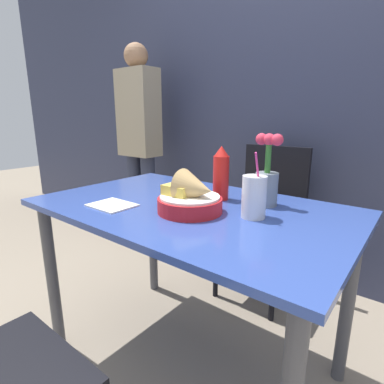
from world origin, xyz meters
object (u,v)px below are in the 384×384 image
object	(u,v)px
flower_vase	(267,178)
person_standing	(139,137)
ketchup_bottle	(221,174)
food_basket	(191,198)
chair_far_window	(267,207)
drink_cup	(254,198)

from	to	relation	value
flower_vase	person_standing	world-z (taller)	person_standing
ketchup_bottle	flower_vase	xyz separation A→B (m)	(0.18, 0.03, 0.00)
ketchup_bottle	food_basket	bearing A→B (deg)	-85.90
chair_far_window	flower_vase	bearing A→B (deg)	-67.26
food_basket	flower_vase	distance (m)	0.30
flower_vase	ketchup_bottle	bearing A→B (deg)	-169.48
chair_far_window	food_basket	world-z (taller)	chair_far_window
food_basket	person_standing	xyz separation A→B (m)	(-1.13, 0.78, 0.12)
food_basket	drink_cup	size ratio (longest dim) A/B	1.03
ketchup_bottle	flower_vase	bearing A→B (deg)	10.52
ketchup_bottle	drink_cup	distance (m)	0.25
food_basket	flower_vase	size ratio (longest dim) A/B	0.85
ketchup_bottle	drink_cup	world-z (taller)	drink_cup
flower_vase	food_basket	bearing A→B (deg)	-124.38
chair_far_window	drink_cup	world-z (taller)	drink_cup
chair_far_window	food_basket	xyz separation A→B (m)	(0.07, -0.83, 0.25)
chair_far_window	person_standing	xyz separation A→B (m)	(-1.06, -0.05, 0.37)
flower_vase	chair_far_window	bearing A→B (deg)	112.74
chair_far_window	person_standing	bearing A→B (deg)	-177.50
drink_cup	person_standing	size ratio (longest dim) A/B	0.14
food_basket	person_standing	size ratio (longest dim) A/B	0.15
drink_cup	person_standing	xyz separation A→B (m)	(-1.33, 0.69, 0.11)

